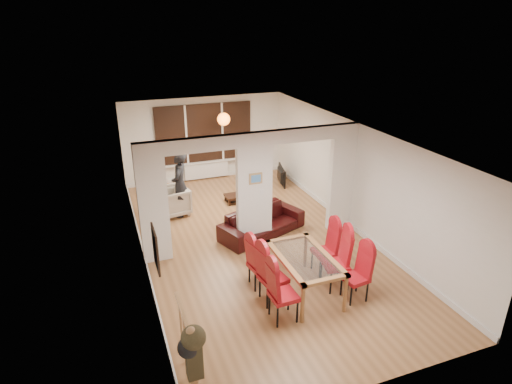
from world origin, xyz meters
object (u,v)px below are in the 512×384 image
sofa (262,222)px  person (180,184)px  dining_chair_la (284,291)px  dining_table (304,274)px  dining_chair_rb (336,261)px  armchair (172,201)px  coffee_table (241,198)px  bottle (245,189)px  dining_chair_rc (325,249)px  dining_chair_ra (355,274)px  dining_chair_lb (273,274)px  bowl (247,193)px  dining_chair_lc (260,262)px  television (279,175)px

sofa → person: (-1.59, 1.73, 0.55)m
dining_chair_la → dining_table: bearing=38.5°
dining_chair_rb → armchair: size_ratio=1.40×
coffee_table → bottle: bearing=14.7°
dining_chair_rc → bottle: bearing=93.7°
dining_chair_rc → coffee_table: size_ratio=1.16×
armchair → dining_chair_ra: bearing=16.4°
dining_chair_lb → person: 4.31m
dining_table → bowl: size_ratio=8.38×
dining_chair_lc → dining_chair_rc: bearing=-9.6°
dining_chair_la → television: 6.43m
dining_chair_rb → armchair: (-2.33, 4.34, -0.20)m
dining_chair_rc → bottle: (-0.29, 4.03, -0.19)m
dining_chair_la → television: bearing=65.6°
person → television: 3.54m
bowl → coffee_table: bearing=170.4°
coffee_table → bottle: bottle is taller
bottle → bowl: bearing=-61.5°
dining_chair_rb → bowl: dining_chair_rb is taller
dining_chair_ra → person: 5.21m
dining_chair_lc → dining_chair_rb: dining_chair_rb is taller
dining_table → bottle: (0.40, 4.51, -0.05)m
dining_table → dining_chair_lc: bearing=144.3°
dining_chair_ra → sofa: (-0.67, 2.95, -0.21)m
dining_chair_lc → sofa: bearing=58.9°
dining_chair_la → bottle: bearing=76.4°
dining_chair_lb → television: bearing=56.0°
television → coffee_table: 1.77m
television → bowl: 1.65m
dining_chair_rb → bowl: 4.52m
dining_chair_ra → television: size_ratio=1.10×
sofa → person: 2.41m
bottle → dining_chair_lc: bearing=-105.1°
dining_chair_rb → dining_chair_rc: 0.54m
bowl → person: bearing=-171.8°
dining_chair_lc → dining_chair_rc: size_ratio=0.96×
dining_chair_lc → bottle: 4.16m
dining_chair_la → person: person is taller
dining_chair_rb → armchair: 4.93m
dining_chair_ra → armchair: 5.40m
dining_chair_ra → person: (-2.26, 4.68, 0.34)m
dining_chair_ra → armchair: size_ratio=1.27×
dining_table → coffee_table: bearing=86.5°
dining_table → dining_chair_ra: (0.78, -0.51, 0.13)m
bowl → armchair: bearing=-175.7°
dining_chair_rb → bottle: (-0.23, 4.56, -0.24)m
coffee_table → bowl: bearing=-9.6°
dining_chair_lc → dining_chair_rb: size_ratio=0.90×
dining_chair_la → dining_chair_ra: bearing=0.8°
dining_chair_rb → person: size_ratio=0.66×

